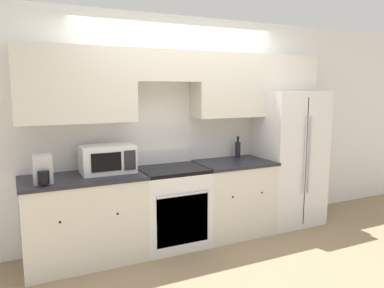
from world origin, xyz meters
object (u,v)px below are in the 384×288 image
refrigerator (287,157)px  bottle (238,149)px  microwave (107,159)px  oven_range (172,206)px

refrigerator → bottle: 0.69m
microwave → bottle: 1.71m
oven_range → refrigerator: size_ratio=0.61×
oven_range → bottle: bottle is taller
microwave → bottle: bearing=4.8°
oven_range → bottle: (1.01, 0.21, 0.55)m
refrigerator → bottle: refrigerator is taller
oven_range → refrigerator: (1.67, 0.04, 0.41)m
refrigerator → bottle: (-0.66, 0.17, 0.13)m
microwave → oven_range: bearing=-5.7°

